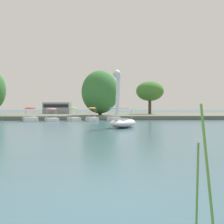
{
  "coord_description": "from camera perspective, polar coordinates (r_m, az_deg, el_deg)",
  "views": [
    {
      "loc": [
        -0.28,
        -4.16,
        1.45
      ],
      "look_at": [
        1.55,
        19.4,
        1.13
      ],
      "focal_mm": 43.38,
      "sensor_mm": 36.0,
      "label": 1
    }
  ],
  "objects": [
    {
      "name": "ground_plane",
      "position": [
        4.42,
        -0.54,
        -18.44
      ],
      "size": [
        568.62,
        568.62,
        0.0
      ],
      "primitive_type": "plane",
      "color": "#385966"
    },
    {
      "name": "shore_bank_far",
      "position": [
        45.5,
        -4.09,
        -0.72
      ],
      "size": [
        130.64,
        25.66,
        0.5
      ],
      "primitive_type": "cube",
      "color": "#5B6051",
      "rests_on": "ground_plane"
    },
    {
      "name": "swan_boat",
      "position": [
        20.21,
        2.24,
        -1.4
      ],
      "size": [
        2.99,
        3.66,
        4.18
      ],
      "color": "white",
      "rests_on": "ground_plane"
    },
    {
      "name": "pedal_boat_cyan",
      "position": [
        31.35,
        0.41,
        -1.04
      ],
      "size": [
        1.58,
        2.19,
        1.56
      ],
      "color": "white",
      "rests_on": "ground_plane"
    },
    {
      "name": "pedal_boat_orange",
      "position": [
        30.82,
        -4.23,
        -1.12
      ],
      "size": [
        1.5,
        2.37,
        1.57
      ],
      "color": "white",
      "rests_on": "ground_plane"
    },
    {
      "name": "pedal_boat_lime",
      "position": [
        31.23,
        -8.02,
        -1.09
      ],
      "size": [
        1.72,
        2.36,
        1.53
      ],
      "color": "white",
      "rests_on": "ground_plane"
    },
    {
      "name": "pedal_boat_pink",
      "position": [
        31.25,
        -12.6,
        -1.03
      ],
      "size": [
        1.89,
        2.47,
        1.49
      ],
      "color": "white",
      "rests_on": "ground_plane"
    },
    {
      "name": "pedal_boat_red",
      "position": [
        31.52,
        -16.87,
        -1.06
      ],
      "size": [
        2.14,
        2.68,
        1.57
      ],
      "color": "white",
      "rests_on": "ground_plane"
    },
    {
      "name": "tree_willow_overhanging",
      "position": [
        37.21,
        -2.55,
        4.21
      ],
      "size": [
        6.29,
        6.23,
        6.12
      ],
      "color": "#423323",
      "rests_on": "shore_bank_far"
    },
    {
      "name": "tree_broadleaf_left",
      "position": [
        44.92,
        7.98,
        4.36
      ],
      "size": [
        6.05,
        5.96,
        5.39
      ],
      "color": "#4C3823",
      "rests_on": "shore_bank_far"
    },
    {
      "name": "parked_van",
      "position": [
        47.4,
        -11.47,
        0.9
      ],
      "size": [
        4.88,
        2.5,
        1.94
      ],
      "color": "gray",
      "rests_on": "shore_bank_far"
    }
  ]
}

